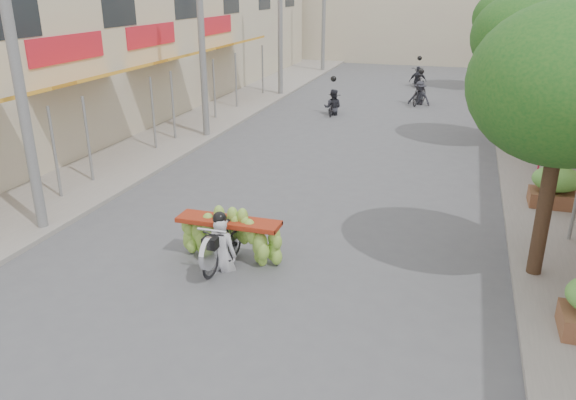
# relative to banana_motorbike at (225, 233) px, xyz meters

# --- Properties ---
(ground) EXTENTS (120.00, 120.00, 0.00)m
(ground) POSITION_rel_banana_motorbike_xyz_m (0.61, -2.69, -0.70)
(ground) COLOR #535458
(ground) RESTS_ON ground
(sidewalk_left) EXTENTS (4.00, 60.00, 0.12)m
(sidewalk_left) POSITION_rel_banana_motorbike_xyz_m (-6.39, 12.31, -0.64)
(sidewalk_left) COLOR gray
(sidewalk_left) RESTS_ON ground
(sidewalk_right) EXTENTS (4.00, 60.00, 0.12)m
(sidewalk_right) POSITION_rel_banana_motorbike_xyz_m (7.61, 12.31, -0.64)
(sidewalk_right) COLOR gray
(sidewalk_right) RESTS_ON ground
(shophouse_row_left) EXTENTS (9.77, 40.00, 6.00)m
(shophouse_row_left) POSITION_rel_banana_motorbike_xyz_m (-11.37, 11.29, 2.29)
(shophouse_row_left) COLOR beige
(shophouse_row_left) RESTS_ON ground
(far_building) EXTENTS (20.00, 6.00, 7.00)m
(far_building) POSITION_rel_banana_motorbike_xyz_m (0.61, 35.31, 2.80)
(far_building) COLOR beige
(far_building) RESTS_ON ground
(utility_pole_near) EXTENTS (0.60, 0.24, 8.00)m
(utility_pole_near) POSITION_rel_banana_motorbike_xyz_m (-4.79, 0.31, 3.32)
(utility_pole_near) COLOR slate
(utility_pole_near) RESTS_ON ground
(utility_pole_mid) EXTENTS (0.60, 0.24, 8.00)m
(utility_pole_mid) POSITION_rel_banana_motorbike_xyz_m (-4.79, 9.31, 3.32)
(utility_pole_mid) COLOR slate
(utility_pole_mid) RESTS_ON ground
(utility_pole_far) EXTENTS (0.60, 0.24, 8.00)m
(utility_pole_far) POSITION_rel_banana_motorbike_xyz_m (-4.79, 18.31, 3.32)
(utility_pole_far) COLOR slate
(utility_pole_far) RESTS_ON ground
(utility_pole_back) EXTENTS (0.60, 0.24, 8.00)m
(utility_pole_back) POSITION_rel_banana_motorbike_xyz_m (-4.79, 27.31, 3.32)
(utility_pole_back) COLOR slate
(utility_pole_back) RESTS_ON ground
(street_tree_near) EXTENTS (3.40, 3.40, 5.25)m
(street_tree_near) POSITION_rel_banana_motorbike_xyz_m (6.01, 1.31, 3.08)
(street_tree_near) COLOR #3A2719
(street_tree_near) RESTS_ON ground
(street_tree_mid) EXTENTS (3.40, 3.40, 5.25)m
(street_tree_mid) POSITION_rel_banana_motorbike_xyz_m (6.01, 11.31, 3.08)
(street_tree_mid) COLOR #3A2719
(street_tree_mid) RESTS_ON ground
(street_tree_far) EXTENTS (3.40, 3.40, 5.25)m
(street_tree_far) POSITION_rel_banana_motorbike_xyz_m (6.01, 23.31, 3.08)
(street_tree_far) COLOR #3A2719
(street_tree_far) RESTS_ON ground
(produce_crate_mid) EXTENTS (1.20, 0.88, 1.16)m
(produce_crate_mid) POSITION_rel_banana_motorbike_xyz_m (6.81, 5.31, 0.01)
(produce_crate_mid) COLOR brown
(produce_crate_mid) RESTS_ON ground
(produce_crate_far) EXTENTS (1.20, 0.88, 1.16)m
(produce_crate_far) POSITION_rel_banana_motorbike_xyz_m (6.81, 13.31, 0.01)
(produce_crate_far) COLOR brown
(produce_crate_far) RESTS_ON ground
(banana_motorbike) EXTENTS (2.20, 1.82, 2.11)m
(banana_motorbike) POSITION_rel_banana_motorbike_xyz_m (0.00, 0.00, 0.00)
(banana_motorbike) COLOR black
(banana_motorbike) RESTS_ON ground
(market_umbrella) EXTENTS (2.36, 2.36, 1.62)m
(market_umbrella) POSITION_rel_banana_motorbike_xyz_m (6.38, 5.75, 1.71)
(market_umbrella) COLOR #BB1836
(market_umbrella) RESTS_ON ground
(pedestrian) EXTENTS (1.01, 0.70, 1.90)m
(pedestrian) POSITION_rel_banana_motorbike_xyz_m (6.46, 13.90, 0.36)
(pedestrian) COLOR white
(pedestrian) RESTS_ON ground
(bg_motorbike_a) EXTENTS (0.82, 1.48, 1.95)m
(bg_motorbike_a) POSITION_rel_banana_motorbike_xyz_m (-1.16, 14.69, 0.07)
(bg_motorbike_a) COLOR black
(bg_motorbike_a) RESTS_ON ground
(bg_motorbike_b) EXTENTS (1.15, 1.98, 1.95)m
(bg_motorbike_b) POSITION_rel_banana_motorbike_xyz_m (2.31, 18.05, 0.12)
(bg_motorbike_b) COLOR black
(bg_motorbike_b) RESTS_ON ground
(bg_motorbike_c) EXTENTS (1.07, 1.85, 1.95)m
(bg_motorbike_c) POSITION_rel_banana_motorbike_xyz_m (1.77, 23.32, 0.07)
(bg_motorbike_c) COLOR black
(bg_motorbike_c) RESTS_ON ground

